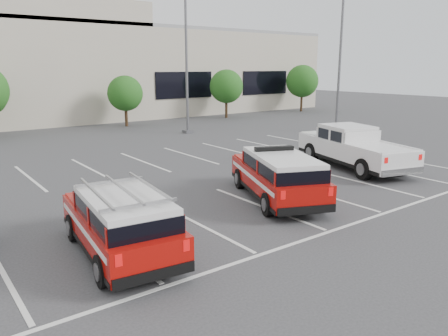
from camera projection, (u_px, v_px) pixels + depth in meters
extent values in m
plane|color=#343436|center=(264.00, 207.00, 14.84)|extent=(120.00, 120.00, 0.00)
cube|color=silver|center=(192.00, 180.00, 18.35)|extent=(23.00, 15.00, 0.01)
cube|color=#B7AD9B|center=(25.00, 74.00, 38.91)|extent=(60.00, 15.00, 8.00)
cube|color=gray|center=(20.00, 25.00, 37.97)|extent=(60.00, 15.00, 0.30)
cube|color=#B7AD9B|center=(48.00, 15.00, 37.77)|extent=(14.00, 12.00, 2.00)
cylinder|color=#3F2B19|center=(126.00, 117.00, 34.75)|extent=(0.24, 0.24, 1.51)
sphere|color=#1A5015|center=(125.00, 93.00, 34.33)|extent=(2.77, 2.77, 2.77)
sphere|color=#1A5015|center=(129.00, 98.00, 34.82)|extent=(1.85, 1.85, 1.85)
cylinder|color=#3F2B19|center=(226.00, 109.00, 40.56)|extent=(0.24, 0.24, 1.67)
sphere|color=#1A5015|center=(226.00, 86.00, 40.09)|extent=(3.07, 3.07, 3.07)
sphere|color=#1A5015|center=(229.00, 91.00, 40.59)|extent=(2.05, 2.05, 2.05)
cylinder|color=#3F2B19|center=(301.00, 103.00, 46.36)|extent=(0.24, 0.24, 1.84)
sphere|color=#1A5015|center=(302.00, 81.00, 45.85)|extent=(3.37, 3.37, 3.37)
sphere|color=#1A5015|center=(303.00, 86.00, 46.36)|extent=(2.24, 2.24, 2.24)
cube|color=#59595E|center=(188.00, 132.00, 31.38)|extent=(0.60, 0.60, 0.20)
cylinder|color=#59595E|center=(187.00, 62.00, 30.27)|extent=(0.18, 0.18, 10.00)
cube|color=#59595E|center=(336.00, 130.00, 31.94)|extent=(0.60, 0.60, 0.20)
cylinder|color=#59595E|center=(340.00, 62.00, 30.83)|extent=(0.18, 0.18, 10.00)
cube|color=#9A0B07|center=(277.00, 179.00, 15.60)|extent=(3.86, 5.62, 0.81)
cube|color=black|center=(282.00, 165.00, 15.00)|extent=(3.11, 4.15, 0.42)
cube|color=silver|center=(282.00, 157.00, 14.94)|extent=(3.05, 4.06, 0.15)
cube|color=black|center=(274.00, 148.00, 15.68)|extent=(1.41, 0.81, 0.14)
cube|color=silver|center=(354.00, 150.00, 20.45)|extent=(3.80, 6.68, 0.92)
cube|color=black|center=(347.00, 134.00, 20.81)|extent=(2.53, 2.69, 0.48)
cube|color=silver|center=(348.00, 127.00, 20.74)|extent=(2.48, 2.64, 0.17)
cube|color=#9A0B07|center=(120.00, 227.00, 11.01)|extent=(2.37, 4.89, 0.78)
cube|color=black|center=(124.00, 210.00, 10.49)|extent=(2.05, 3.41, 0.41)
cube|color=silver|center=(124.00, 199.00, 10.42)|extent=(2.01, 3.34, 0.15)
cube|color=#A5A5A8|center=(123.00, 189.00, 10.36)|extent=(2.07, 3.09, 0.06)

